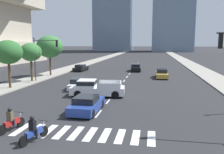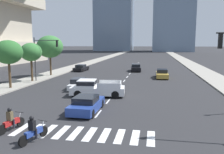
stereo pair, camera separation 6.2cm
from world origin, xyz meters
name	(u,v)px [view 1 (the left image)]	position (x,y,z in m)	size (l,w,h in m)	color
sidewalk_east	(215,79)	(13.40, 30.00, 0.07)	(4.00, 260.00, 0.15)	gray
sidewalk_west	(49,74)	(-13.40, 30.00, 0.07)	(4.00, 260.00, 0.15)	gray
crosswalk_near	(83,133)	(0.00, 5.87, 0.00)	(8.55, 2.20, 0.01)	silver
lane_divider_center	(130,74)	(0.00, 33.87, 0.00)	(0.14, 50.00, 0.01)	silver
motorcycle_lead	(34,131)	(-2.33, 4.33, 0.58)	(0.88, 2.07, 1.49)	black
motorcycle_trailing	(12,122)	(-4.50, 5.57, 0.58)	(0.75, 2.08, 1.49)	black
pickup_truck	(95,88)	(-1.75, 15.73, 0.81)	(5.65, 2.63, 1.67)	silver
sedan_blue_0	(87,104)	(-1.04, 10.26, 0.60)	(2.01, 4.37, 1.29)	navy
sedan_white_1	(79,84)	(-4.61, 19.16, 0.59)	(2.16, 4.77, 1.29)	silver
sedan_gold_2	(162,74)	(5.46, 29.88, 0.61)	(1.86, 4.69, 1.34)	#B28E38
sedan_black_3	(81,68)	(-9.81, 36.36, 0.59)	(2.04, 4.50, 1.27)	black
sedan_black_4	(136,68)	(0.76, 37.98, 0.64)	(2.21, 4.73, 1.39)	black
traffic_signal_far	(43,52)	(-10.91, 23.03, 4.22)	(3.88, 0.28, 6.02)	#333335
street_tree_nearest	(8,52)	(-12.60, 17.64, 4.33)	(3.28, 3.28, 5.60)	#4C3823
street_tree_second	(31,52)	(-12.60, 22.73, 4.15)	(2.96, 2.96, 5.28)	#4C3823
street_tree_third	(50,47)	(-12.60, 28.76, 4.81)	(4.25, 4.25, 6.48)	#4C3823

